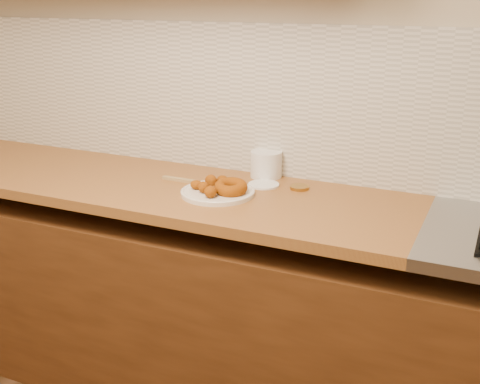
{
  "coord_description": "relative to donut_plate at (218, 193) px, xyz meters",
  "views": [
    {
      "loc": [
        0.71,
        -0.22,
        1.62
      ],
      "look_at": [
        -0.14,
        1.64,
        0.93
      ],
      "focal_mm": 45.0,
      "sensor_mm": 36.0,
      "label": 1
    }
  ],
  "objects": [
    {
      "name": "fried_dough_chunks",
      "position": [
        -0.03,
        -0.01,
        0.03
      ],
      "size": [
        0.14,
        0.21,
        0.04
      ],
      "color": "#9E5108",
      "rests_on": "donut_plate"
    },
    {
      "name": "plastic_tub",
      "position": [
        0.08,
        0.28,
        0.04
      ],
      "size": [
        0.14,
        0.14,
        0.11
      ],
      "primitive_type": "cylinder",
      "rotation": [
        0.0,
        0.0,
        -0.13
      ],
      "color": "white",
      "rests_on": "butcher_block"
    },
    {
      "name": "backsplash",
      "position": [
        0.24,
        0.33,
        0.29
      ],
      "size": [
        3.6,
        0.02,
        0.6
      ],
      "primitive_type": "cube",
      "color": "beige",
      "rests_on": "wall_back"
    },
    {
      "name": "tub_lid",
      "position": [
        0.11,
        0.17,
        -0.0
      ],
      "size": [
        0.16,
        0.16,
        0.01
      ],
      "primitive_type": "cylinder",
      "rotation": [
        0.0,
        0.0,
        -0.37
      ],
      "color": "white",
      "rests_on": "butcher_block"
    },
    {
      "name": "ring_donut",
      "position": [
        0.05,
        -0.0,
        0.03
      ],
      "size": [
        0.17,
        0.17,
        0.06
      ],
      "primitive_type": "torus",
      "rotation": [
        0.1,
        0.0,
        0.45
      ],
      "color": "#9E5108",
      "rests_on": "donut_plate"
    },
    {
      "name": "donut_plate",
      "position": [
        0.0,
        0.0,
        0.0
      ],
      "size": [
        0.27,
        0.27,
        0.02
      ],
      "primitive_type": "cylinder",
      "color": "silver",
      "rests_on": "butcher_block"
    },
    {
      "name": "wooden_utensil",
      "position": [
        -0.21,
        0.08,
        -0.0
      ],
      "size": [
        0.16,
        0.02,
        0.01
      ],
      "primitive_type": "cube",
      "rotation": [
        0.0,
        0.0,
        -0.02
      ],
      "color": "#A78953",
      "rests_on": "butcher_block"
    },
    {
      "name": "brass_jar_lid",
      "position": [
        0.25,
        0.19,
        -0.0
      ],
      "size": [
        0.09,
        0.09,
        0.01
      ],
      "primitive_type": "cylinder",
      "rotation": [
        0.0,
        0.0,
        0.33
      ],
      "color": "#A3792E",
      "rests_on": "butcher_block"
    },
    {
      "name": "base_cabinet",
      "position": [
        0.24,
        0.03,
        -0.52
      ],
      "size": [
        3.6,
        0.6,
        0.77
      ],
      "primitive_type": "cube",
      "color": "#573014",
      "rests_on": "floor"
    },
    {
      "name": "wall_back",
      "position": [
        0.24,
        0.34,
        0.44
      ],
      "size": [
        4.0,
        0.02,
        2.7
      ],
      "primitive_type": "cube",
      "color": "#BFB093",
      "rests_on": "ground"
    },
    {
      "name": "butcher_block",
      "position": [
        -0.41,
        0.03,
        -0.03
      ],
      "size": [
        2.3,
        0.62,
        0.04
      ],
      "primitive_type": "cube",
      "color": "olive",
      "rests_on": "base_cabinet"
    }
  ]
}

